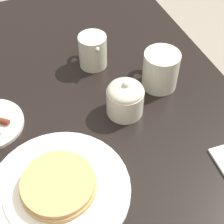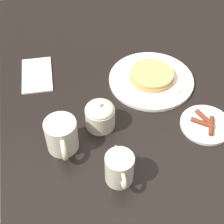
% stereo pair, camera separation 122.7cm
% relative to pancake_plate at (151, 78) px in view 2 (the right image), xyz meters
% --- Properties ---
extents(ground_plane, '(8.00, 8.00, 0.00)m').
position_rel_pancake_plate_xyz_m(ground_plane, '(0.06, 0.02, -0.75)').
color(ground_plane, gray).
extents(dining_table, '(1.42, 1.04, 0.74)m').
position_rel_pancake_plate_xyz_m(dining_table, '(0.06, 0.02, -0.12)').
color(dining_table, black).
rests_on(dining_table, ground_plane).
extents(pancake_plate, '(0.29, 0.29, 0.04)m').
position_rel_pancake_plate_xyz_m(pancake_plate, '(0.00, 0.00, 0.00)').
color(pancake_plate, white).
rests_on(pancake_plate, dining_table).
extents(side_plate_bacon, '(0.15, 0.15, 0.02)m').
position_rel_pancake_plate_xyz_m(side_plate_bacon, '(0.23, 0.10, -0.01)').
color(side_plate_bacon, silver).
rests_on(side_plate_bacon, dining_table).
extents(coffee_mug, '(0.13, 0.09, 0.10)m').
position_rel_pancake_plate_xyz_m(coffee_mug, '(0.21, -0.33, 0.04)').
color(coffee_mug, beige).
rests_on(coffee_mug, dining_table).
extents(creamer_pitcher, '(0.12, 0.08, 0.10)m').
position_rel_pancake_plate_xyz_m(creamer_pitcher, '(0.34, -0.19, 0.03)').
color(creamer_pitcher, beige).
rests_on(creamer_pitcher, dining_table).
extents(sugar_bowl, '(0.09, 0.09, 0.10)m').
position_rel_pancake_plate_xyz_m(sugar_bowl, '(0.15, -0.21, 0.03)').
color(sugar_bowl, beige).
rests_on(sugar_bowl, dining_table).
extents(napkin, '(0.18, 0.11, 0.01)m').
position_rel_pancake_plate_xyz_m(napkin, '(-0.11, -0.38, -0.01)').
color(napkin, silver).
rests_on(napkin, dining_table).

